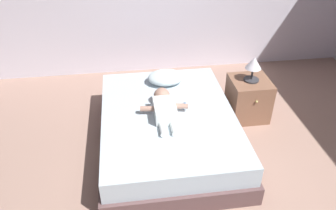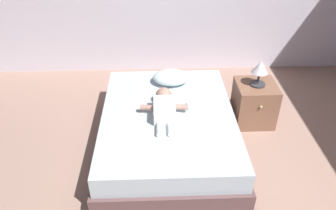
# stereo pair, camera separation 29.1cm
# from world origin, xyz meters

# --- Properties ---
(bed) EXTENTS (1.44, 1.93, 0.42)m
(bed) POSITION_xyz_m (-0.08, 1.16, 0.21)
(bed) COLOR brown
(bed) RESTS_ON ground_plane
(pillow) EXTENTS (0.43, 0.33, 0.15)m
(pillow) POSITION_xyz_m (-0.02, 1.78, 0.49)
(pillow) COLOR silver
(pillow) RESTS_ON bed
(baby) EXTENTS (0.50, 0.69, 0.18)m
(baby) POSITION_xyz_m (-0.12, 1.17, 0.49)
(baby) COLOR white
(baby) RESTS_ON bed
(toothbrush) EXTENTS (0.06, 0.13, 0.02)m
(toothbrush) POSITION_xyz_m (0.12, 1.27, 0.43)
(toothbrush) COLOR #2A8FE6
(toothbrush) RESTS_ON bed
(nightstand) EXTENTS (0.45, 0.48, 0.50)m
(nightstand) POSITION_xyz_m (0.96, 1.56, 0.25)
(nightstand) COLOR brown
(nightstand) RESTS_ON ground_plane
(lamp) EXTENTS (0.18, 0.18, 0.30)m
(lamp) POSITION_xyz_m (0.96, 1.56, 0.70)
(lamp) COLOR #333338
(lamp) RESTS_ON nightstand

